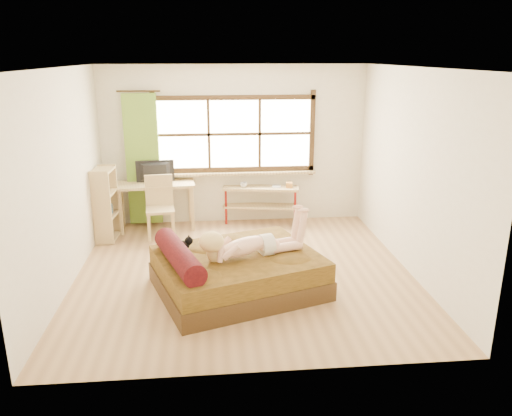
{
  "coord_description": "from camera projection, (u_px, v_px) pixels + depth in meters",
  "views": [
    {
      "loc": [
        -0.42,
        -6.24,
        2.86
      ],
      "look_at": [
        0.18,
        0.2,
        0.85
      ],
      "focal_mm": 35.0,
      "sensor_mm": 36.0,
      "label": 1
    }
  ],
  "objects": [
    {
      "name": "window",
      "position": [
        234.0,
        137.0,
        8.48
      ],
      "size": [
        2.8,
        0.16,
        1.46
      ],
      "color": "#FFEDBF",
      "rests_on": "wall_back"
    },
    {
      "name": "ceiling",
      "position": [
        243.0,
        67.0,
        6.02
      ],
      "size": [
        4.5,
        4.5,
        0.0
      ],
      "primitive_type": "plane",
      "rotation": [
        3.14,
        0.0,
        0.0
      ],
      "color": "white",
      "rests_on": "wall_back"
    },
    {
      "name": "curtain",
      "position": [
        143.0,
        160.0,
        8.37
      ],
      "size": [
        0.55,
        0.1,
        2.2
      ],
      "primitive_type": "cube",
      "color": "#548022",
      "rests_on": "wall_back"
    },
    {
      "name": "wall_front",
      "position": [
        262.0,
        237.0,
        4.28
      ],
      "size": [
        4.5,
        0.0,
        4.5
      ],
      "primitive_type": "plane",
      "rotation": [
        -1.57,
        0.0,
        0.0
      ],
      "color": "silver",
      "rests_on": "floor"
    },
    {
      "name": "kitten",
      "position": [
        180.0,
        245.0,
        6.17
      ],
      "size": [
        0.31,
        0.2,
        0.23
      ],
      "primitive_type": null,
      "rotation": [
        0.0,
        0.0,
        0.33
      ],
      "color": "black",
      "rests_on": "bed"
    },
    {
      "name": "monitor",
      "position": [
        155.0,
        172.0,
        8.31
      ],
      "size": [
        0.64,
        0.15,
        0.36
      ],
      "primitive_type": "imported",
      "rotation": [
        0.0,
        0.0,
        3.25
      ],
      "color": "black",
      "rests_on": "desk"
    },
    {
      "name": "book",
      "position": [
        272.0,
        186.0,
        8.65
      ],
      "size": [
        0.18,
        0.22,
        0.02
      ],
      "primitive_type": "imported",
      "rotation": [
        0.0,
        0.0,
        -0.17
      ],
      "color": "gray",
      "rests_on": "pipe_shelf"
    },
    {
      "name": "desk",
      "position": [
        156.0,
        189.0,
        8.35
      ],
      "size": [
        1.33,
        0.72,
        0.79
      ],
      "rotation": [
        0.0,
        0.0,
        0.11
      ],
      "color": "#A18257",
      "rests_on": "floor"
    },
    {
      "name": "cup",
      "position": [
        244.0,
        185.0,
        8.59
      ],
      "size": [
        0.13,
        0.13,
        0.09
      ],
      "primitive_type": "imported",
      "rotation": [
        0.0,
        0.0,
        -0.17
      ],
      "color": "gray",
      "rests_on": "pipe_shelf"
    },
    {
      "name": "bed",
      "position": [
        235.0,
        271.0,
        6.22
      ],
      "size": [
        2.32,
        2.08,
        0.73
      ],
      "rotation": [
        0.0,
        0.0,
        0.33
      ],
      "color": "#31230E",
      "rests_on": "floor"
    },
    {
      "name": "chair",
      "position": [
        160.0,
        203.0,
        8.06
      ],
      "size": [
        0.49,
        0.49,
        0.99
      ],
      "rotation": [
        0.0,
        0.0,
        0.11
      ],
      "color": "#A18257",
      "rests_on": "floor"
    },
    {
      "name": "wall_right",
      "position": [
        412.0,
        172.0,
        6.62
      ],
      "size": [
        0.0,
        4.5,
        4.5
      ],
      "primitive_type": "plane",
      "rotation": [
        1.57,
        0.0,
        -1.57
      ],
      "color": "silver",
      "rests_on": "floor"
    },
    {
      "name": "wall_left",
      "position": [
        64.0,
        180.0,
        6.22
      ],
      "size": [
        0.0,
        4.5,
        4.5
      ],
      "primitive_type": "plane",
      "rotation": [
        1.57,
        0.0,
        1.57
      ],
      "color": "silver",
      "rests_on": "floor"
    },
    {
      "name": "woman",
      "position": [
        250.0,
        234.0,
        6.05
      ],
      "size": [
        1.4,
        0.8,
        0.58
      ],
      "primitive_type": null,
      "rotation": [
        0.0,
        0.0,
        0.33
      ],
      "color": "beige",
      "rests_on": "bed"
    },
    {
      "name": "pipe_shelf",
      "position": [
        262.0,
        196.0,
        8.68
      ],
      "size": [
        1.34,
        0.54,
        0.74
      ],
      "rotation": [
        0.0,
        0.0,
        -0.17
      ],
      "color": "#A18257",
      "rests_on": "floor"
    },
    {
      "name": "wall_back",
      "position": [
        234.0,
        146.0,
        8.56
      ],
      "size": [
        4.5,
        0.0,
        4.5
      ],
      "primitive_type": "plane",
      "rotation": [
        1.57,
        0.0,
        0.0
      ],
      "color": "silver",
      "rests_on": "floor"
    },
    {
      "name": "bookshelf",
      "position": [
        106.0,
        204.0,
        7.84
      ],
      "size": [
        0.32,
        0.53,
        1.17
      ],
      "rotation": [
        0.0,
        0.0,
        -0.06
      ],
      "color": "#A18257",
      "rests_on": "floor"
    },
    {
      "name": "floor",
      "position": [
        244.0,
        272.0,
        6.82
      ],
      "size": [
        4.5,
        4.5,
        0.0
      ],
      "primitive_type": "plane",
      "color": "#9E754C",
      "rests_on": "ground"
    }
  ]
}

